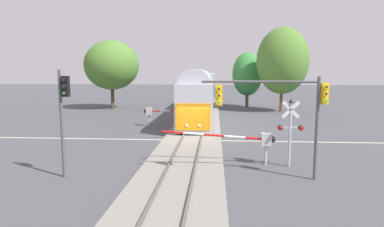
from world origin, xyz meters
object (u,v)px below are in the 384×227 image
Objects in this scene: crossing_signal_mast at (290,126)px; crossing_gate_near at (252,139)px; elm_centre_background at (247,74)px; traffic_signal_near_right at (282,102)px; crossing_gate_far at (156,112)px; commuter_train at (205,87)px; pine_left_background at (112,65)px; oak_far_right at (282,61)px; traffic_signal_near_left at (63,106)px.

crossing_gate_near is at bearing 169.68° from crossing_signal_mast.
crossing_gate_near is 30.95m from elm_centre_background.
traffic_signal_near_right is at bearing -67.02° from crossing_gate_near.
crossing_gate_near is 0.80× the size of elm_centre_background.
crossing_gate_far is at bearing 127.21° from crossing_signal_mast.
commuter_train is at bearing 96.03° from crossing_gate_near.
crossing_gate_near is at bearing -58.56° from pine_left_background.
crossing_gate_far is at bearing -58.90° from pine_left_background.
crossing_signal_mast is at bearing -55.93° from pine_left_background.
oak_far_right is (4.60, 25.70, 4.33)m from crossing_signal_mast.
crossing_gate_far is 19.96m from oak_far_right.
crossing_signal_mast is 0.34× the size of oak_far_right.
crossing_signal_mast is 0.63× the size of traffic_signal_near_right.
crossing_gate_near is 1.72× the size of crossing_signal_mast.
crossing_gate_far is 0.97× the size of traffic_signal_near_right.
elm_centre_background is (0.65, 31.01, 2.58)m from crossing_signal_mast.
commuter_train is 16.40× the size of crossing_signal_mast.
pine_left_background reaches higher than crossing_gate_far.
crossing_signal_mast is at bearing -100.14° from oak_far_right.
pine_left_background is at bearing 124.07° from crossing_signal_mast.
crossing_signal_mast is at bearing -80.93° from commuter_train.
crossing_gate_far is 1.08× the size of traffic_signal_near_left.
crossing_signal_mast is 0.39× the size of pine_left_background.
traffic_signal_near_right is (1.07, -2.52, 2.35)m from crossing_gate_near.
traffic_signal_near_left is 35.74m from elm_centre_background.
pine_left_background is at bearing -169.83° from elm_centre_background.
crossing_gate_far is 0.52× the size of oak_far_right.
traffic_signal_near_left is at bearing -162.53° from crossing_gate_near.
crossing_gate_near is at bearing -104.61° from oak_far_right.
commuter_train is 11.60× the size of traffic_signal_near_left.
elm_centre_background is (6.46, -5.37, 2.15)m from commuter_train.
elm_centre_background is 19.62m from pine_left_background.
elm_centre_background is 0.84× the size of pine_left_background.
commuter_train is 10.36× the size of traffic_signal_near_right.
traffic_signal_near_right reaches higher than crossing_gate_near.
crossing_gate_far is at bearing -138.28° from oak_far_right.
commuter_train is 23.86m from crossing_gate_far.
commuter_train reaches higher than traffic_signal_near_right.
traffic_signal_near_right is 0.74× the size of elm_centre_background.
crossing_signal_mast is at bearing 12.82° from traffic_signal_near_left.
elm_centre_background is at bearing 88.80° from crossing_signal_mast.
pine_left_background reaches higher than traffic_signal_near_right.
commuter_train is 10.73× the size of crossing_gate_far.
crossing_gate_near is at bearing 112.98° from traffic_signal_near_right.
crossing_gate_near is 0.59× the size of oak_far_right.
elm_centre_background reaches higher than crossing_signal_mast.
traffic_signal_near_right is 1.12× the size of traffic_signal_near_left.
crossing_gate_far is at bearing -119.92° from elm_centre_background.
elm_centre_background reaches higher than traffic_signal_near_right.
elm_centre_background reaches higher than commuter_train.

